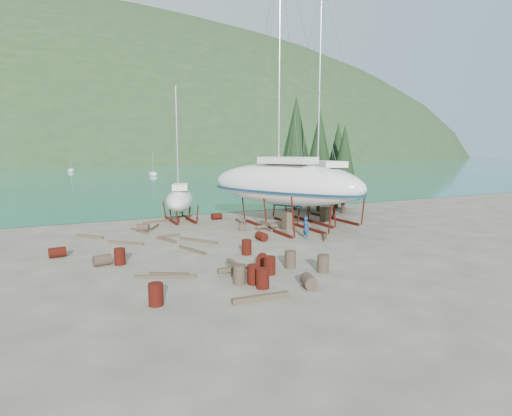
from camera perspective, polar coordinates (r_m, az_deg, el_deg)
name	(u,v)px	position (r m, az deg, el deg)	size (l,w,h in m)	color
ground	(260,251)	(24.14, 0.59, -6.18)	(600.00, 600.00, 0.00)	#585445
bay_water	(76,160)	(336.15, -24.27, 6.31)	(700.00, 700.00, 0.00)	#187874
far_hill	(76,160)	(341.15, -24.30, 6.33)	(800.00, 360.00, 110.00)	#21391C
far_house_center	(38,158)	(211.18, -28.68, 6.24)	(6.60, 5.60, 5.60)	beige
far_house_right	(148,158)	(214.80, -15.16, 6.95)	(6.60, 5.60, 5.60)	beige
cypress_near_right	(319,153)	(40.14, 9.04, 7.74)	(3.60, 3.60, 10.00)	black
cypress_mid_right	(344,162)	(39.44, 12.48, 6.38)	(3.06, 3.06, 8.50)	black
cypress_back_left	(296,144)	(41.00, 5.71, 9.02)	(4.14, 4.14, 11.50)	black
cypress_far_right	(338,159)	(42.73, 11.58, 6.91)	(3.24, 3.24, 9.00)	black
moored_boat_mid	(153,174)	(103.14, -14.48, 4.69)	(2.00, 5.00, 6.05)	silver
moored_boat_far	(71,171)	(131.08, -24.90, 4.86)	(2.00, 5.00, 6.05)	silver
large_sailboat_near	(283,184)	(31.00, 3.87, 3.49)	(9.43, 14.18, 21.67)	silver
large_sailboat_far	(322,184)	(34.73, 9.38, 3.47)	(5.56, 12.95, 19.81)	silver
small_sailboat_shore	(180,199)	(34.79, -10.83, 1.20)	(4.48, 7.45, 11.38)	silver
worker	(306,228)	(27.54, 7.15, -2.81)	(0.57, 0.37, 1.55)	navy
drum_0	(156,294)	(16.31, -14.12, -11.87)	(0.58, 0.58, 0.88)	#601810
drum_1	(309,281)	(17.95, 7.54, -10.34)	(0.58, 0.58, 0.88)	#2D2823
drum_2	(57,252)	(25.33, -26.51, -5.69)	(0.58, 0.58, 0.88)	#601810
drum_3	(254,274)	(18.23, -0.35, -9.47)	(0.58, 0.58, 0.88)	#601810
drum_4	(217,216)	(35.32, -5.65, -1.19)	(0.58, 0.58, 0.88)	#601810
drum_5	(290,259)	(20.76, 4.92, -7.32)	(0.58, 0.58, 0.88)	#2D2823
drum_6	(262,236)	(26.87, 0.81, -4.07)	(0.58, 0.58, 0.88)	#601810
drum_7	(270,265)	(19.63, 1.95, -8.20)	(0.58, 0.58, 0.88)	#601810
drum_8	(120,256)	(22.42, -18.88, -6.57)	(0.58, 0.58, 0.88)	#601810
drum_9	(143,228)	(31.12, -15.84, -2.71)	(0.58, 0.58, 0.88)	#2D2823
drum_10	(263,278)	(17.70, 0.95, -10.02)	(0.58, 0.58, 0.88)	#601810
drum_11	(243,226)	(30.54, -1.91, -2.61)	(0.58, 0.58, 0.88)	#2D2823
drum_12	(262,260)	(21.14, 0.85, -7.43)	(0.58, 0.58, 0.88)	#601810
drum_14	(247,247)	(23.26, -1.36, -5.61)	(0.58, 0.58, 0.88)	#601810
drum_15	(102,260)	(22.59, -21.11, -6.96)	(0.58, 0.58, 0.88)	#2D2823
drum_16	(239,274)	(18.25, -2.38, -9.46)	(0.58, 0.58, 0.88)	#2D2823
drum_17	(323,264)	(20.21, 9.55, -7.83)	(0.58, 0.58, 0.88)	#2D2823
timber_0	(154,227)	(32.25, -14.36, -2.68)	(0.14, 2.49, 0.14)	brown
timber_1	(325,238)	(27.81, 9.83, -4.19)	(0.19, 2.02, 0.19)	brown
timber_2	(89,237)	(30.09, -22.72, -3.78)	(0.19, 2.25, 0.19)	brown
timber_3	(165,276)	(19.64, -12.81, -9.51)	(0.15, 2.95, 0.15)	brown
timber_4	(167,240)	(27.48, -12.58, -4.44)	(0.17, 2.09, 0.17)	brown
timber_6	(239,221)	(33.96, -2.44, -1.86)	(0.19, 2.01, 0.19)	brown
timber_7	(268,260)	(21.82, 1.72, -7.49)	(0.17, 1.64, 0.17)	brown
timber_8	(169,236)	(28.48, -12.38, -3.97)	(0.19, 1.74, 0.19)	brown
timber_9	(156,222)	(34.83, -14.07, -1.88)	(0.15, 2.38, 0.15)	brown
timber_10	(198,240)	(26.90, -8.29, -4.60)	(0.16, 3.11, 0.16)	brown
timber_11	(192,250)	(24.40, -9.08, -5.94)	(0.15, 2.58, 0.15)	brown
timber_12	(169,274)	(19.91, -12.38, -9.22)	(0.17, 1.90, 0.17)	brown
timber_15	(140,231)	(31.09, -16.28, -3.15)	(0.15, 2.57, 0.15)	brown
timber_16	(261,298)	(16.42, 0.70, -12.70)	(0.23, 2.42, 0.23)	brown
timber_17	(126,243)	(27.27, -18.12, -4.75)	(0.16, 2.62, 0.16)	brown
timber_pile_fore	(235,269)	(19.63, -2.97, -8.63)	(1.80, 1.80, 0.60)	brown
timber_pile_aft	(267,226)	(30.51, 1.55, -2.60)	(1.80, 1.80, 0.60)	brown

